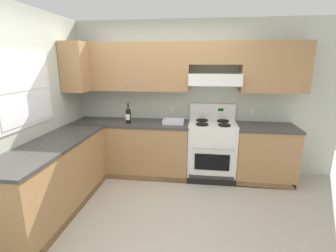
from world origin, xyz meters
TOP-DOWN VIEW (x-y plane):
  - ground_plane at (0.00, 0.00)m, footprint 7.04×7.04m
  - wall_back at (0.40, 1.53)m, footprint 4.68×0.57m
  - wall_left at (-1.59, 0.23)m, footprint 0.47×4.00m
  - counter_back_run at (0.12, 1.24)m, footprint 3.60×0.65m
  - counter_left_run at (-1.24, -0.00)m, footprint 0.63×1.91m
  - stove at (0.77, 1.25)m, footprint 0.76×0.62m
  - wine_bottle at (-0.60, 1.17)m, footprint 0.08×0.08m
  - bowl at (0.14, 1.23)m, footprint 0.34×0.24m

SIDE VIEW (x-z plane):
  - ground_plane at x=0.00m, z-range 0.00..0.00m
  - counter_back_run at x=0.12m, z-range 0.00..0.91m
  - counter_left_run at x=-1.24m, z-range 0.00..0.91m
  - stove at x=0.77m, z-range -0.12..1.08m
  - bowl at x=0.14m, z-range 0.90..0.97m
  - wine_bottle at x=-0.60m, z-range 0.88..1.21m
  - wall_left at x=-1.59m, z-range 0.07..2.62m
  - wall_back at x=0.40m, z-range 0.20..2.75m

